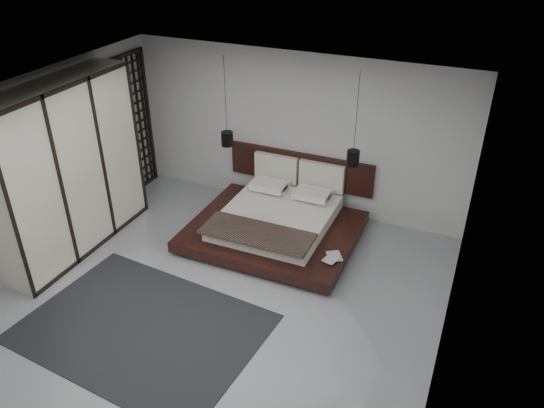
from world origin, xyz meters
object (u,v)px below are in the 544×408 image
at_px(pendant_right, 353,158).
at_px(wardrobe, 66,170).
at_px(pendant_left, 227,139).
at_px(lattice_screen, 135,124).
at_px(rug, 142,328).
at_px(bed, 277,220).

bearing_deg(pendant_right, wardrobe, -153.76).
bearing_deg(pendant_right, pendant_left, 180.00).
bearing_deg(lattice_screen, wardrobe, -83.04).
height_order(lattice_screen, pendant_right, pendant_right).
height_order(pendant_left, rug, pendant_left).
xyz_separation_m(pendant_left, pendant_right, (2.18, 0.00, 0.05)).
xyz_separation_m(lattice_screen, wardrobe, (0.25, -2.06, 0.05)).
xyz_separation_m(bed, pendant_left, (-1.09, 0.41, 1.11)).
height_order(pendant_right, wardrobe, pendant_right).
distance_m(pendant_left, pendant_right, 2.18).
bearing_deg(wardrobe, lattice_screen, 96.96).
height_order(bed, pendant_left, pendant_left).
bearing_deg(rug, pendant_right, 60.04).
bearing_deg(bed, wardrobe, -151.65).
height_order(lattice_screen, bed, lattice_screen).
relative_size(bed, pendant_right, 1.79).
xyz_separation_m(pendant_left, wardrobe, (-1.73, -1.93, -0.05)).
bearing_deg(pendant_left, bed, -20.43).
distance_m(lattice_screen, rug, 4.25).
relative_size(pendant_left, wardrobe, 0.56).
bearing_deg(lattice_screen, bed, -9.92).
bearing_deg(wardrobe, bed, 28.35).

